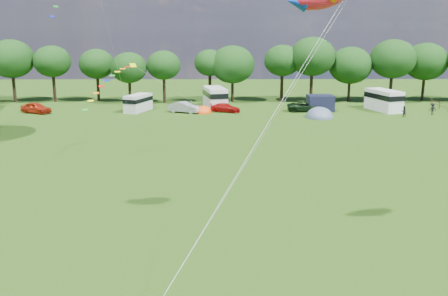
{
  "coord_description": "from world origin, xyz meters",
  "views": [
    {
      "loc": [
        -0.24,
        -24.41,
        11.99
      ],
      "look_at": [
        0.0,
        8.0,
        4.0
      ],
      "focal_mm": 40.0,
      "sensor_mm": 36.0,
      "label": 1
    }
  ],
  "objects_px": {
    "car_c": "(225,108)",
    "tent_orange": "(203,113)",
    "campervan_b": "(138,102)",
    "campervan_d": "(384,99)",
    "car_d": "(305,107)",
    "campervan_c": "(215,97)",
    "car_a": "(36,108)",
    "walker_b": "(432,109)",
    "tent_greyblue": "(319,117)",
    "car_b": "(184,107)",
    "walker_a": "(404,112)"
  },
  "relations": [
    {
      "from": "tent_orange",
      "to": "walker_a",
      "type": "distance_m",
      "value": 27.31
    },
    {
      "from": "car_d",
      "to": "campervan_b",
      "type": "xyz_separation_m",
      "value": [
        -23.87,
        0.27,
        0.6
      ]
    },
    {
      "from": "car_b",
      "to": "tent_orange",
      "type": "height_order",
      "value": "car_b"
    },
    {
      "from": "car_a",
      "to": "car_c",
      "type": "height_order",
      "value": "car_a"
    },
    {
      "from": "car_a",
      "to": "car_b",
      "type": "xyz_separation_m",
      "value": [
        20.77,
        0.3,
        -0.01
      ]
    },
    {
      "from": "tent_greyblue",
      "to": "walker_b",
      "type": "xyz_separation_m",
      "value": [
        15.94,
        2.04,
        0.79
      ]
    },
    {
      "from": "car_b",
      "to": "tent_greyblue",
      "type": "distance_m",
      "value": 18.77
    },
    {
      "from": "car_b",
      "to": "walker_a",
      "type": "bearing_deg",
      "value": -75.51
    },
    {
      "from": "car_b",
      "to": "tent_greyblue",
      "type": "relative_size",
      "value": 1.04
    },
    {
      "from": "campervan_c",
      "to": "walker_b",
      "type": "height_order",
      "value": "campervan_c"
    },
    {
      "from": "campervan_d",
      "to": "tent_orange",
      "type": "bearing_deg",
      "value": 76.22
    },
    {
      "from": "car_d",
      "to": "walker_b",
      "type": "relative_size",
      "value": 3.17
    },
    {
      "from": "tent_orange",
      "to": "tent_greyblue",
      "type": "xyz_separation_m",
      "value": [
        15.67,
        -3.95,
        -0.0
      ]
    },
    {
      "from": "campervan_b",
      "to": "car_b",
      "type": "bearing_deg",
      "value": -79.04
    },
    {
      "from": "car_b",
      "to": "car_d",
      "type": "xyz_separation_m",
      "value": [
        17.18,
        0.9,
        -0.06
      ]
    },
    {
      "from": "car_a",
      "to": "campervan_d",
      "type": "xyz_separation_m",
      "value": [
        49.39,
        1.87,
        0.85
      ]
    },
    {
      "from": "campervan_d",
      "to": "tent_orange",
      "type": "relative_size",
      "value": 2.4
    },
    {
      "from": "car_d",
      "to": "car_a",
      "type": "bearing_deg",
      "value": 92.82
    },
    {
      "from": "car_b",
      "to": "campervan_d",
      "type": "distance_m",
      "value": 28.68
    },
    {
      "from": "campervan_c",
      "to": "walker_a",
      "type": "height_order",
      "value": "campervan_c"
    },
    {
      "from": "walker_b",
      "to": "car_a",
      "type": "bearing_deg",
      "value": -6.53
    },
    {
      "from": "car_b",
      "to": "walker_b",
      "type": "bearing_deg",
      "value": -71.97
    },
    {
      "from": "campervan_b",
      "to": "walker_a",
      "type": "xyz_separation_m",
      "value": [
        36.4,
        -4.75,
        -0.56
      ]
    },
    {
      "from": "car_d",
      "to": "tent_orange",
      "type": "height_order",
      "value": "car_d"
    },
    {
      "from": "car_c",
      "to": "campervan_d",
      "type": "relative_size",
      "value": 0.62
    },
    {
      "from": "campervan_b",
      "to": "walker_a",
      "type": "bearing_deg",
      "value": -76.6
    },
    {
      "from": "campervan_d",
      "to": "tent_orange",
      "type": "xyz_separation_m",
      "value": [
        -25.98,
        -1.66,
        -1.59
      ]
    },
    {
      "from": "campervan_b",
      "to": "tent_greyblue",
      "type": "height_order",
      "value": "campervan_b"
    },
    {
      "from": "campervan_b",
      "to": "campervan_d",
      "type": "height_order",
      "value": "campervan_d"
    },
    {
      "from": "campervan_b",
      "to": "tent_orange",
      "type": "distance_m",
      "value": 9.5
    },
    {
      "from": "tent_greyblue",
      "to": "car_d",
      "type": "bearing_deg",
      "value": 102.93
    },
    {
      "from": "car_a",
      "to": "car_d",
      "type": "relative_size",
      "value": 0.9
    },
    {
      "from": "car_b",
      "to": "walker_a",
      "type": "relative_size",
      "value": 2.94
    },
    {
      "from": "tent_greyblue",
      "to": "walker_b",
      "type": "height_order",
      "value": "walker_b"
    },
    {
      "from": "campervan_d",
      "to": "walker_a",
      "type": "xyz_separation_m",
      "value": [
        1.09,
        -5.15,
        -0.88
      ]
    },
    {
      "from": "car_c",
      "to": "tent_orange",
      "type": "xyz_separation_m",
      "value": [
        -3.14,
        -0.57,
        -0.6
      ]
    },
    {
      "from": "campervan_b",
      "to": "campervan_c",
      "type": "relative_size",
      "value": 0.81
    },
    {
      "from": "tent_greyblue",
      "to": "campervan_c",
      "type": "bearing_deg",
      "value": 150.02
    },
    {
      "from": "car_d",
      "to": "tent_orange",
      "type": "xyz_separation_m",
      "value": [
        -14.54,
        -0.99,
        -0.68
      ]
    },
    {
      "from": "car_c",
      "to": "campervan_b",
      "type": "xyz_separation_m",
      "value": [
        -12.47,
        0.69,
        0.68
      ]
    },
    {
      "from": "campervan_b",
      "to": "car_a",
      "type": "bearing_deg",
      "value": 116.77
    },
    {
      "from": "car_c",
      "to": "tent_orange",
      "type": "relative_size",
      "value": 1.49
    },
    {
      "from": "campervan_d",
      "to": "tent_greyblue",
      "type": "distance_m",
      "value": 11.84
    },
    {
      "from": "car_b",
      "to": "campervan_c",
      "type": "bearing_deg",
      "value": -25.26
    },
    {
      "from": "campervan_c",
      "to": "tent_greyblue",
      "type": "distance_m",
      "value": 16.27
    },
    {
      "from": "car_c",
      "to": "walker_a",
      "type": "bearing_deg",
      "value": -77.52
    },
    {
      "from": "campervan_d",
      "to": "tent_orange",
      "type": "height_order",
      "value": "campervan_d"
    },
    {
      "from": "car_c",
      "to": "walker_a",
      "type": "height_order",
      "value": "walker_a"
    },
    {
      "from": "walker_b",
      "to": "car_c",
      "type": "bearing_deg",
      "value": -9.73
    },
    {
      "from": "car_d",
      "to": "campervan_c",
      "type": "relative_size",
      "value": 0.77
    }
  ]
}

